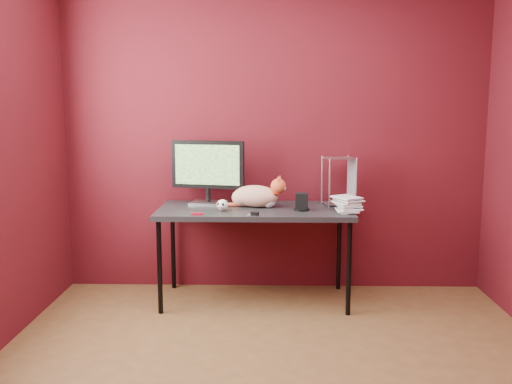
{
  "coord_description": "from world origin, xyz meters",
  "views": [
    {
      "loc": [
        -0.04,
        -3.0,
        1.56
      ],
      "look_at": [
        -0.14,
        1.15,
        0.91
      ],
      "focal_mm": 40.0,
      "sensor_mm": 36.0,
      "label": 1
    }
  ],
  "objects_px": {
    "book_stack": "(340,127)",
    "speaker": "(302,202)",
    "desk": "(255,214)",
    "monitor": "(208,169)",
    "skull_mug": "(222,205)",
    "cat": "(256,196)"
  },
  "relations": [
    {
      "from": "speaker",
      "to": "skull_mug",
      "type": "bearing_deg",
      "value": -175.37
    },
    {
      "from": "monitor",
      "to": "skull_mug",
      "type": "height_order",
      "value": "monitor"
    },
    {
      "from": "desk",
      "to": "monitor",
      "type": "bearing_deg",
      "value": 157.66
    },
    {
      "from": "desk",
      "to": "skull_mug",
      "type": "distance_m",
      "value": 0.29
    },
    {
      "from": "desk",
      "to": "cat",
      "type": "xyz_separation_m",
      "value": [
        0.01,
        0.05,
        0.14
      ]
    },
    {
      "from": "desk",
      "to": "monitor",
      "type": "relative_size",
      "value": 2.54
    },
    {
      "from": "desk",
      "to": "skull_mug",
      "type": "bearing_deg",
      "value": -153.85
    },
    {
      "from": "monitor",
      "to": "book_stack",
      "type": "relative_size",
      "value": 0.47
    },
    {
      "from": "monitor",
      "to": "desk",
      "type": "bearing_deg",
      "value": -11.1
    },
    {
      "from": "monitor",
      "to": "book_stack",
      "type": "distance_m",
      "value": 1.11
    },
    {
      "from": "skull_mug",
      "to": "monitor",
      "type": "bearing_deg",
      "value": 134.95
    },
    {
      "from": "monitor",
      "to": "cat",
      "type": "relative_size",
      "value": 1.08
    },
    {
      "from": "desk",
      "to": "book_stack",
      "type": "relative_size",
      "value": 1.19
    },
    {
      "from": "cat",
      "to": "book_stack",
      "type": "xyz_separation_m",
      "value": [
        0.62,
        -0.19,
        0.54
      ]
    },
    {
      "from": "speaker",
      "to": "desk",
      "type": "bearing_deg",
      "value": 167.76
    },
    {
      "from": "book_stack",
      "to": "desk",
      "type": "bearing_deg",
      "value": 167.69
    },
    {
      "from": "cat",
      "to": "speaker",
      "type": "height_order",
      "value": "cat"
    },
    {
      "from": "speaker",
      "to": "book_stack",
      "type": "bearing_deg",
      "value": -8.3
    },
    {
      "from": "skull_mug",
      "to": "speaker",
      "type": "xyz_separation_m",
      "value": [
        0.6,
        0.03,
        0.02
      ]
    },
    {
      "from": "book_stack",
      "to": "speaker",
      "type": "bearing_deg",
      "value": 169.95
    },
    {
      "from": "desk",
      "to": "book_stack",
      "type": "xyz_separation_m",
      "value": [
        0.63,
        -0.14,
        0.68
      ]
    },
    {
      "from": "desk",
      "to": "skull_mug",
      "type": "relative_size",
      "value": 15.89
    }
  ]
}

